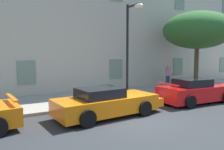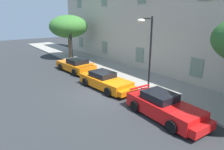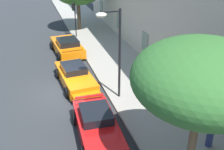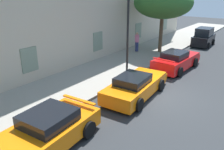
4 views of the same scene
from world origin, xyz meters
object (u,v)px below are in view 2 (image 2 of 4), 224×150
(sportscar_white_middle, at_px, (166,108))
(traffic_light, at_px, (71,43))
(street_lamp, at_px, (147,41))
(tree_near_kerb, at_px, (69,27))
(sportscar_yellow_flank, at_px, (107,82))
(sportscar_red_lead, at_px, (75,65))

(sportscar_white_middle, bearing_deg, traffic_light, 173.36)
(street_lamp, bearing_deg, tree_near_kerb, 176.35)
(tree_near_kerb, xyz_separation_m, street_lamp, (14.73, -0.94, -0.29))
(tree_near_kerb, bearing_deg, sportscar_yellow_flank, -12.34)
(sportscar_white_middle, bearing_deg, street_lamp, 152.36)
(sportscar_yellow_flank, relative_size, sportscar_white_middle, 1.04)
(sportscar_yellow_flank, height_order, traffic_light, traffic_light)
(sportscar_white_middle, distance_m, street_lamp, 5.05)
(tree_near_kerb, bearing_deg, sportscar_white_middle, -8.55)
(sportscar_white_middle, height_order, traffic_light, traffic_light)
(sportscar_red_lead, height_order, street_lamp, street_lamp)
(sportscar_red_lead, xyz_separation_m, sportscar_yellow_flank, (6.23, -0.37, -0.02))
(traffic_light, bearing_deg, sportscar_white_middle, -6.64)
(street_lamp, bearing_deg, traffic_light, 179.79)
(sportscar_white_middle, bearing_deg, sportscar_yellow_flank, 179.78)
(sportscar_yellow_flank, bearing_deg, sportscar_white_middle, -0.22)
(tree_near_kerb, relative_size, street_lamp, 1.02)
(sportscar_white_middle, xyz_separation_m, traffic_light, (-15.73, 1.83, 1.84))
(traffic_light, height_order, street_lamp, street_lamp)
(traffic_light, xyz_separation_m, street_lamp, (12.32, -0.04, 1.44))
(sportscar_red_lead, distance_m, street_lamp, 9.31)
(tree_near_kerb, height_order, traffic_light, tree_near_kerb)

